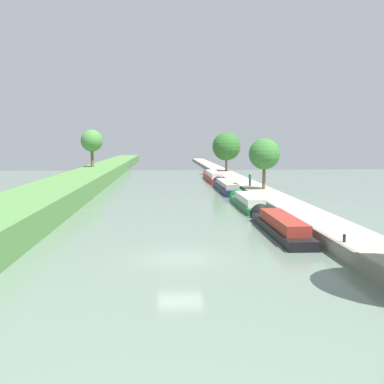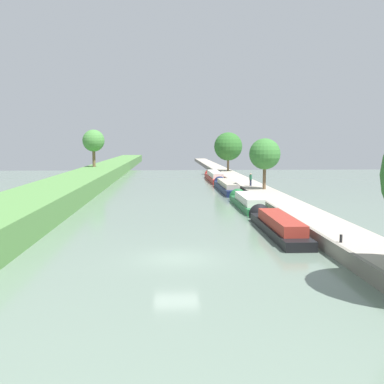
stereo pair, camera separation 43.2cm
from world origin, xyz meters
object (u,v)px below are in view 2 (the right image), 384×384
at_px(person_walking, 251,179).
at_px(mooring_bollard_near, 341,238).
at_px(narrowboat_green, 246,201).
at_px(narrowboat_red, 214,177).
at_px(narrowboat_black, 276,224).
at_px(narrowboat_navy, 226,186).
at_px(mooring_bollard_far, 220,171).

relative_size(person_walking, mooring_bollard_near, 3.69).
bearing_deg(narrowboat_green, narrowboat_red, 90.14).
bearing_deg(person_walking, narrowboat_green, -102.01).
xyz_separation_m(narrowboat_black, narrowboat_navy, (0.01, 28.39, 0.03)).
xyz_separation_m(narrowboat_navy, mooring_bollard_far, (1.92, 23.68, 0.48)).
distance_m(person_walking, mooring_bollard_near, 33.25).
bearing_deg(mooring_bollard_near, mooring_bollard_far, 90.00).
height_order(person_walking, mooring_bollard_far, person_walking).
relative_size(narrowboat_black, mooring_bollard_far, 27.76).
bearing_deg(narrowboat_green, narrowboat_black, -90.31).
relative_size(narrowboat_green, mooring_bollard_near, 26.42).
xyz_separation_m(narrowboat_black, mooring_bollard_far, (1.93, 52.06, 0.51)).
bearing_deg(narrowboat_navy, mooring_bollard_near, -86.93).
height_order(narrowboat_green, mooring_bollard_far, narrowboat_green).
bearing_deg(person_walking, narrowboat_navy, 138.30).
bearing_deg(narrowboat_red, person_walking, -81.32).
bearing_deg(narrowboat_red, mooring_bollard_far, 75.82).
relative_size(narrowboat_black, person_walking, 7.53).
distance_m(narrowboat_navy, narrowboat_red, 16.02).
height_order(narrowboat_green, person_walking, person_walking).
distance_m(narrowboat_green, narrowboat_navy, 15.43).
distance_m(narrowboat_green, person_walking, 13.26).
distance_m(narrowboat_navy, mooring_bollard_far, 23.76).
bearing_deg(narrowboat_navy, mooring_bollard_far, 85.37).
bearing_deg(person_walking, narrowboat_black, -96.22).
bearing_deg(mooring_bollard_far, narrowboat_navy, -94.63).
relative_size(narrowboat_black, narrowboat_green, 1.05).
bearing_deg(mooring_bollard_far, mooring_bollard_near, -90.00).
distance_m(narrowboat_black, narrowboat_green, 12.96).
relative_size(narrowboat_green, person_walking, 7.16).
height_order(narrowboat_green, narrowboat_red, narrowboat_red).
bearing_deg(mooring_bollard_far, narrowboat_black, -92.12).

